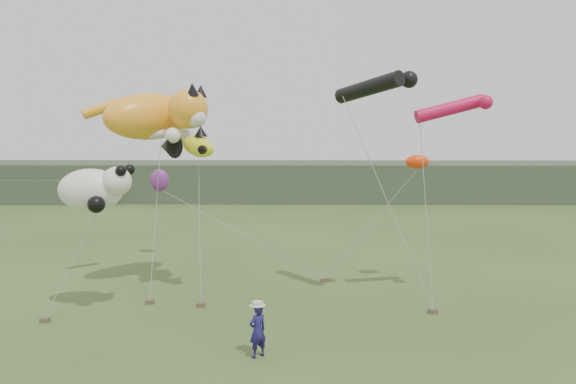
# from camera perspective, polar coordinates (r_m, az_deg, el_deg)

# --- Properties ---
(ground) EXTENTS (120.00, 120.00, 0.00)m
(ground) POSITION_cam_1_polar(r_m,az_deg,el_deg) (19.19, -2.84, -15.72)
(ground) COLOR #385123
(ground) RESTS_ON ground
(headland) EXTENTS (90.00, 13.00, 4.00)m
(headland) POSITION_cam_1_polar(r_m,az_deg,el_deg) (62.86, -2.99, 1.10)
(headland) COLOR #2D3D28
(headland) RESTS_ON ground
(festival_attendant) EXTENTS (0.75, 0.72, 1.72)m
(festival_attendant) POSITION_cam_1_polar(r_m,az_deg,el_deg) (18.33, -3.11, -13.90)
(festival_attendant) COLOR #1C1654
(festival_attendant) RESTS_ON ground
(sandbag_anchors) EXTENTS (15.26, 6.35, 0.17)m
(sandbag_anchors) POSITION_cam_1_polar(r_m,az_deg,el_deg) (23.96, -5.40, -11.10)
(sandbag_anchors) COLOR brown
(sandbag_anchors) RESTS_ON ground
(cat_kite) EXTENTS (6.07, 4.86, 2.59)m
(cat_kite) POSITION_cam_1_polar(r_m,az_deg,el_deg) (25.65, -13.04, 7.58)
(cat_kite) COLOR #FFA122
(cat_kite) RESTS_ON ground
(fish_kite) EXTENTS (2.91, 1.88, 1.45)m
(fish_kite) POSITION_cam_1_polar(r_m,az_deg,el_deg) (24.16, -10.21, 4.67)
(fish_kite) COLOR yellow
(fish_kite) RESTS_ON ground
(tube_kites) EXTENTS (6.27, 3.14, 2.06)m
(tube_kites) POSITION_cam_1_polar(r_m,az_deg,el_deg) (23.60, 11.91, 9.69)
(tube_kites) COLOR black
(tube_kites) RESTS_ON ground
(panda_kite) EXTENTS (2.96, 1.91, 1.84)m
(panda_kite) POSITION_cam_1_polar(r_m,az_deg,el_deg) (22.94, -19.03, 0.27)
(panda_kite) COLOR white
(panda_kite) RESTS_ON ground
(misc_kites) EXTENTS (14.42, 6.38, 2.30)m
(misc_kites) POSITION_cam_1_polar(r_m,az_deg,el_deg) (30.02, -5.78, 1.72)
(misc_kites) COLOR #F8370B
(misc_kites) RESTS_ON ground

